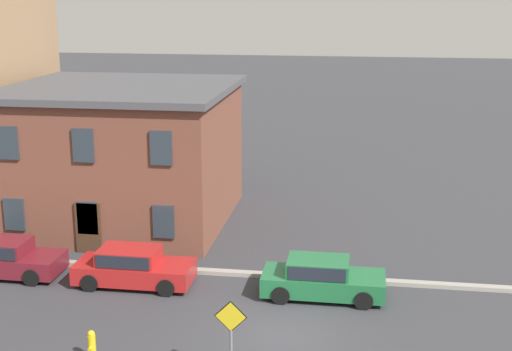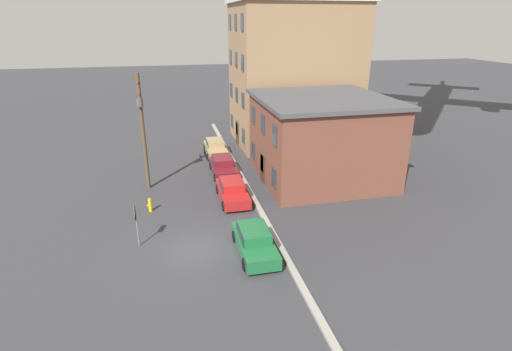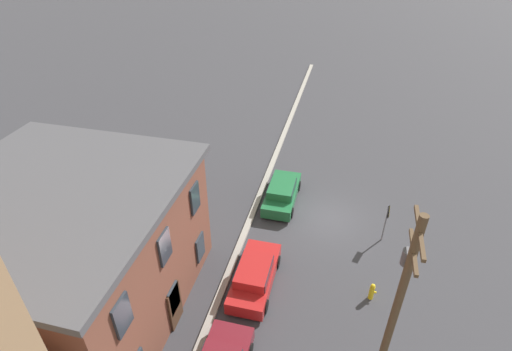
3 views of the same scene
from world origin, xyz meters
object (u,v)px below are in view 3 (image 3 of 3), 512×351
(car_green, at_px, (282,192))
(fire_hydrant, at_px, (372,291))
(utility_pole, at_px, (398,302))
(caution_sign, at_px, (387,217))
(car_red, at_px, (255,275))

(car_green, bearing_deg, fire_hydrant, -139.14)
(car_green, xyz_separation_m, utility_pole, (-10.65, -5.80, 4.08))
(caution_sign, bearing_deg, car_green, 70.95)
(car_green, bearing_deg, utility_pole, -151.42)
(car_green, xyz_separation_m, fire_hydrant, (-6.50, -5.62, -0.27))
(caution_sign, height_order, fire_hydrant, caution_sign)
(car_green, distance_m, fire_hydrant, 8.60)
(car_red, bearing_deg, caution_sign, -51.66)
(caution_sign, xyz_separation_m, utility_pole, (-8.50, 0.42, 3.18))
(car_green, relative_size, caution_sign, 1.77)
(caution_sign, bearing_deg, utility_pole, 177.20)
(caution_sign, distance_m, fire_hydrant, 4.55)
(car_green, height_order, fire_hydrant, car_green)
(car_red, height_order, fire_hydrant, car_red)
(caution_sign, xyz_separation_m, fire_hydrant, (-4.35, 0.59, -1.17))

